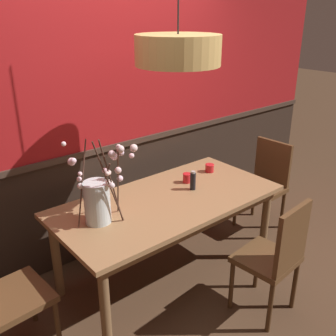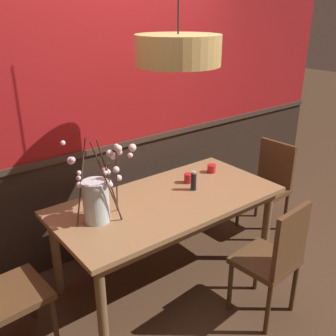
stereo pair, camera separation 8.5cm
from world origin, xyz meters
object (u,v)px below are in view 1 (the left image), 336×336
candle_holder_nearer_edge (210,168)px  condiment_bottle (193,181)px  dining_table (168,208)px  chair_far_side_left (88,196)px  vase_with_blossoms (99,199)px  chair_head_west_end (0,296)px  candle_holder_nearer_center (187,178)px  pendant_lamp (178,50)px  chair_near_side_right (276,255)px  chair_head_east_end (265,180)px

candle_holder_nearer_edge → condiment_bottle: size_ratio=0.50×
dining_table → chair_far_side_left: 0.91m
vase_with_blossoms → condiment_bottle: vase_with_blossoms is taller
chair_head_west_end → vase_with_blossoms: 0.87m
candle_holder_nearer_center → pendant_lamp: 1.16m
condiment_bottle → pendant_lamp: 1.10m
chair_head_west_end → pendant_lamp: (1.42, -0.05, 1.41)m
chair_far_side_left → chair_near_side_right: 1.81m
chair_far_side_left → vase_with_blossoms: vase_with_blossoms is taller
chair_head_east_end → vase_with_blossoms: vase_with_blossoms is taller
chair_head_east_end → candle_holder_nearer_center: (-1.00, 0.12, 0.27)m
vase_with_blossoms → condiment_bottle: (0.88, -0.04, -0.10)m
dining_table → condiment_bottle: (0.27, 0.00, 0.16)m
vase_with_blossoms → chair_head_east_end: bearing=-0.7°
vase_with_blossoms → candle_holder_nearer_center: 0.95m
dining_table → pendant_lamp: (0.06, -0.04, 1.24)m
vase_with_blossoms → candle_holder_nearer_edge: bearing=6.3°
dining_table → candle_holder_nearer_center: size_ratio=21.69×
candle_holder_nearer_center → condiment_bottle: bearing=-112.9°
chair_far_side_left → chair_head_east_end: chair_far_side_left is taller
chair_near_side_right → chair_head_west_end: 1.88m
dining_table → pendant_lamp: size_ratio=1.59×
chair_head_west_end → candle_holder_nearer_center: 1.72m
vase_with_blossoms → chair_far_side_left: bearing=68.2°
candle_holder_nearer_center → pendant_lamp: bearing=-147.5°
dining_table → chair_head_east_end: (1.34, 0.01, -0.15)m
dining_table → candle_holder_nearer_edge: (0.66, 0.18, 0.12)m
candle_holder_nearer_edge → chair_head_east_end: bearing=-13.7°
chair_far_side_left → chair_head_west_end: size_ratio=1.08×
chair_head_west_end → dining_table: bearing=-0.8°
chair_far_side_left → candle_holder_nearer_center: (0.61, -0.72, 0.26)m
dining_table → chair_head_west_end: 1.37m
chair_near_side_right → candle_holder_nearer_edge: bearing=71.1°
chair_head_west_end → vase_with_blossoms: size_ratio=1.30×
dining_table → chair_near_side_right: bearing=-70.3°
chair_head_west_end → candle_holder_nearer_edge: size_ratio=10.34×
chair_near_side_right → chair_head_west_end: bearing=152.4°
chair_near_side_right → candle_holder_nearer_center: 1.03m
candle_holder_nearer_edge → candle_holder_nearer_center: bearing=-172.8°
dining_table → condiment_bottle: 0.32m
candle_holder_nearer_center → condiment_bottle: 0.15m
dining_table → candle_holder_nearer_center: 0.38m
chair_near_side_right → dining_table: bearing=109.7°
chair_head_west_end → vase_with_blossoms: bearing=1.5°
vase_with_blossoms → pendant_lamp: size_ratio=0.58×
candle_holder_nearer_center → dining_table: bearing=-157.5°
chair_head_east_end → candle_holder_nearer_edge: bearing=166.3°
chair_far_side_left → condiment_bottle: 1.06m
chair_near_side_right → chair_head_west_end: chair_near_side_right is taller
chair_head_east_end → vase_with_blossoms: bearing=179.3°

